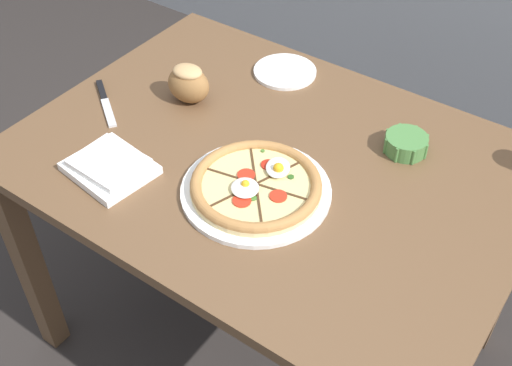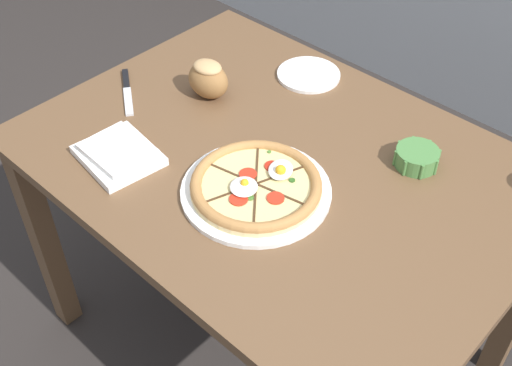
% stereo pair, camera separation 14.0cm
% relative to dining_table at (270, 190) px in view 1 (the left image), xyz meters
% --- Properties ---
extents(ground_plane, '(12.00, 12.00, 0.00)m').
position_rel_dining_table_xyz_m(ground_plane, '(0.00, 0.00, -0.64)').
color(ground_plane, '#2D2826').
extents(dining_table, '(1.19, 0.87, 0.75)m').
position_rel_dining_table_xyz_m(dining_table, '(0.00, 0.00, 0.00)').
color(dining_table, brown).
rests_on(dining_table, ground_plane).
extents(pizza, '(0.33, 0.33, 0.05)m').
position_rel_dining_table_xyz_m(pizza, '(0.04, -0.12, 0.13)').
color(pizza, white).
rests_on(pizza, dining_table).
extents(ramekin_bowl, '(0.11, 0.11, 0.04)m').
position_rel_dining_table_xyz_m(ramekin_bowl, '(0.25, 0.20, 0.13)').
color(ramekin_bowl, '#4C8442').
rests_on(ramekin_bowl, dining_table).
extents(napkin_folded, '(0.20, 0.18, 0.04)m').
position_rel_dining_table_xyz_m(napkin_folded, '(-0.27, -0.26, 0.13)').
color(napkin_folded, white).
rests_on(napkin_folded, dining_table).
extents(bread_piece_near, '(0.12, 0.10, 0.10)m').
position_rel_dining_table_xyz_m(bread_piece_near, '(-0.30, 0.07, 0.16)').
color(bread_piece_near, olive).
rests_on(bread_piece_near, dining_table).
extents(knife_main, '(0.18, 0.13, 0.01)m').
position_rel_dining_table_xyz_m(knife_main, '(-0.47, -0.07, 0.11)').
color(knife_main, silver).
rests_on(knife_main, dining_table).
extents(side_saucer, '(0.17, 0.17, 0.01)m').
position_rel_dining_table_xyz_m(side_saucer, '(-0.17, 0.32, 0.11)').
color(side_saucer, white).
rests_on(side_saucer, dining_table).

